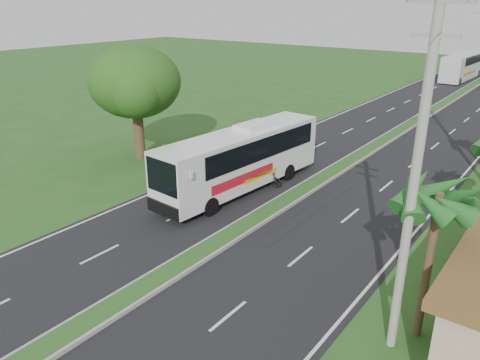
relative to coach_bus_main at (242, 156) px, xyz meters
The scene contains 11 objects.
ground 10.22m from the coach_bus_main, 72.61° to the right, with size 180.00×180.00×0.00m, color #23511D.
road_asphalt 11.05m from the coach_bus_main, 74.00° to the left, with size 14.00×160.00×0.02m, color black.
median_strip 11.03m from the coach_bus_main, 74.00° to the left, with size 1.20×160.00×0.18m.
lane_edge_left 11.26m from the coach_bus_main, 109.54° to the left, with size 0.12×160.00×0.01m, color silver.
lane_edge_right 14.39m from the coach_bus_main, 47.12° to the left, with size 0.12×160.00×0.01m, color silver.
palm_verge_a 13.94m from the coach_bus_main, 28.68° to the right, with size 2.40×2.40×5.45m.
shade_tree 9.61m from the coach_bus_main, behind, with size 6.30×6.00×7.54m.
utility_pole_a 14.23m from the coach_bus_main, 33.34° to the right, with size 1.60×0.28×11.00m.
coach_bus_main is the anchor object (origin of this frame).
coach_bus_far 49.41m from the coach_bus_main, 89.49° to the left, with size 3.00×11.64×3.36m.
motorcyclist 2.03m from the coach_bus_main, 51.44° to the left, with size 1.66×0.75×2.16m.
Camera 1 is at (11.81, -10.45, 10.24)m, focal length 35.00 mm.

